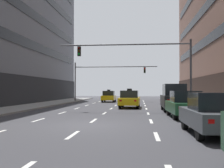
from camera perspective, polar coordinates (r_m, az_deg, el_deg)
The scene contains 31 objects.
ground_plane at distance 14.01m, azimuth -5.16°, elevation -8.45°, with size 120.00×120.00×0.00m, color #38383D.
lane_stripe_l1_s4 at distance 16.80m, azimuth -14.92°, elevation -7.18°, with size 0.16×2.00×0.01m, color silver.
lane_stripe_l1_s5 at distance 21.54m, azimuth -10.23°, elevation -5.86°, with size 0.16×2.00×0.01m, color silver.
lane_stripe_l1_s6 at distance 26.37m, azimuth -7.25°, elevation -5.00°, with size 0.16×2.00×0.01m, color silver.
lane_stripe_l1_s7 at distance 31.25m, azimuth -5.21°, elevation -4.40°, with size 0.16×2.00×0.01m, color silver.
lane_stripe_l1_s8 at distance 36.17m, azimuth -3.72°, elevation -3.96°, with size 0.16×2.00×0.01m, color silver.
lane_stripe_l1_s9 at distance 41.11m, azimuth -2.59°, elevation -3.62°, with size 0.16×2.00×0.01m, color silver.
lane_stripe_l1_s10 at distance 46.06m, azimuth -1.70°, elevation -3.36°, with size 0.16×2.00×0.01m, color silver.
lane_stripe_l2_s3 at distance 11.11m, azimuth -8.09°, elevation -10.35°, with size 0.16×2.00×0.01m, color silver.
lane_stripe_l2_s4 at distance 15.96m, azimuth -3.81°, elevation -7.54°, with size 0.16×2.00×0.01m, color silver.
lane_stripe_l2_s5 at distance 20.89m, azimuth -1.55°, elevation -6.03°, with size 0.16×2.00×0.01m, color silver.
lane_stripe_l2_s6 at distance 25.84m, azimuth -0.17°, elevation -5.09°, with size 0.16×2.00×0.01m, color silver.
lane_stripe_l2_s7 at distance 30.81m, azimuth 0.77°, elevation -4.45°, with size 0.16×2.00×0.01m, color silver.
lane_stripe_l2_s8 at distance 35.79m, azimuth 1.44°, elevation -3.99°, with size 0.16×2.00×0.01m, color silver.
lane_stripe_l2_s9 at distance 40.77m, azimuth 1.95°, elevation -3.64°, with size 0.16×2.00×0.01m, color silver.
lane_stripe_l2_s10 at distance 45.76m, azimuth 2.35°, elevation -3.37°, with size 0.16×2.00×0.01m, color silver.
lane_stripe_l3_s3 at distance 10.82m, azimuth 9.22°, elevation -10.59°, with size 0.16×2.00×0.01m, color silver.
lane_stripe_l3_s4 at distance 15.77m, azimuth 8.06°, elevation -7.61°, with size 0.16×2.00×0.01m, color silver.
lane_stripe_l3_s5 at distance 20.74m, azimuth 7.46°, elevation -6.05°, with size 0.16×2.00×0.01m, color silver.
lane_stripe_l3_s6 at distance 25.72m, azimuth 7.10°, elevation -5.10°, with size 0.16×2.00×0.01m, color silver.
lane_stripe_l3_s7 at distance 30.71m, azimuth 6.85°, elevation -4.46°, with size 0.16×2.00×0.01m, color silver.
lane_stripe_l3_s8 at distance 35.70m, azimuth 6.68°, elevation -3.99°, with size 0.16×2.00×0.01m, color silver.
lane_stripe_l3_s9 at distance 40.70m, azimuth 6.54°, elevation -3.64°, with size 0.16×2.00×0.01m, color silver.
lane_stripe_l3_s10 at distance 45.69m, azimuth 6.44°, elevation -3.37°, with size 0.16×2.00×0.01m, color silver.
taxi_driving_1 at distance 39.33m, azimuth -0.65°, elevation -2.59°, with size 1.78×4.25×1.77m.
taxi_driving_2 at distance 26.95m, azimuth 3.65°, elevation -3.16°, with size 2.04×4.56×1.87m.
car_parked_1 at distance 11.60m, azimuth 20.04°, elevation -5.84°, with size 1.97×4.48×1.66m.
car_parked_2 at distance 18.05m, azimuth 14.80°, elevation -4.11°, with size 2.03×4.58×1.70m.
car_parked_3 at distance 23.36m, azimuth 12.68°, elevation -2.76°, with size 1.96×4.63×2.23m.
traffic_signal_0 at distance 23.71m, azimuth 7.02°, elevation 5.19°, with size 11.27×0.35×5.87m.
traffic_signal_1 at distance 40.90m, azimuth -1.89°, elevation 2.14°, with size 12.24×0.35×5.68m.
Camera 1 is at (2.59, -13.65, 1.78)m, focal length 44.29 mm.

